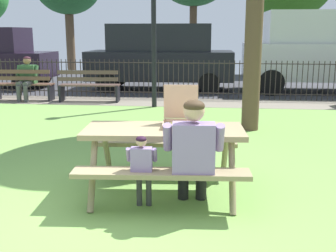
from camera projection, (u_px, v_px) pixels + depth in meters
name	position (u px, v px, depth m)	size (l,w,h in m)	color
ground	(132.00, 163.00, 6.01)	(28.00, 12.09, 0.02)	#73A14A
cobblestone_walkway	(171.00, 102.00, 11.19)	(28.00, 1.40, 0.01)	gray
street_asphalt	(183.00, 84.00, 15.31)	(28.00, 7.10, 0.01)	#38383D
picnic_table_foreground	(164.00, 143.00, 4.78)	(1.90, 1.60, 0.79)	#94835E
pizza_box_open	(181.00, 118.00, 4.85)	(0.43, 0.46, 0.46)	tan
adult_at_table	(193.00, 150.00, 4.26)	(0.62, 0.61, 1.19)	black
child_at_table	(142.00, 165.00, 4.29)	(0.32, 0.31, 0.82)	#383838
iron_fence_streetside	(173.00, 79.00, 11.75)	(18.40, 0.03, 1.08)	#2D2823
park_bench_left	(23.00, 85.00, 11.39)	(1.62, 0.54, 0.85)	brown
park_bench_center	(89.00, 86.00, 11.20)	(1.62, 0.56, 0.85)	brown
person_on_park_bench	(27.00, 76.00, 11.35)	(0.62, 0.60, 1.19)	#414141
lamp_post_walkway	(154.00, 10.00, 10.00)	(0.28, 0.28, 3.81)	black
parked_car_left	(160.00, 55.00, 13.44)	(4.65, 2.05, 2.08)	black
parked_car_center	(322.00, 50.00, 12.86)	(4.72, 2.10, 2.46)	#BEBDC0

